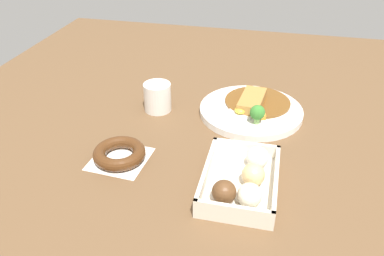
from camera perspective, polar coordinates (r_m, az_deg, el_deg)
The scene contains 5 objects.
ground_plane at distance 0.97m, azimuth 4.89°, elevation -0.56°, with size 1.60×1.60×0.00m, color brown.
curry_plate at distance 1.05m, azimuth 8.68°, elevation 2.74°, with size 0.27×0.27×0.07m.
donut_box at distance 0.79m, azimuth 7.39°, elevation -7.63°, with size 0.21×0.15×0.06m.
chocolate_ring_donut at distance 0.88m, azimuth -10.52°, elevation -3.69°, with size 0.13×0.13×0.03m.
coffee_mug at distance 1.05m, azimuth -5.04°, elevation 4.51°, with size 0.07×0.07×0.08m, color silver.
Camera 1 is at (-0.81, -0.10, 0.53)m, focal length 36.64 mm.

